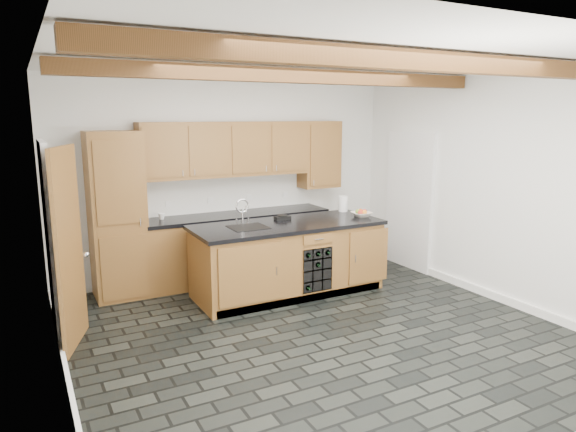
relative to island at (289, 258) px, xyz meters
name	(u,v)px	position (x,y,z in m)	size (l,w,h in m)	color
ground	(320,333)	(-0.31, -1.28, -0.47)	(5.00, 5.00, 0.00)	black
room_shell	(289,186)	(-0.39, -0.75, 1.06)	(5.01, 5.00, 5.00)	white
back_cabinetry	(213,212)	(-0.68, 0.95, 0.51)	(3.65, 0.62, 2.20)	olive
island	(289,258)	(0.00, 0.00, 0.00)	(2.48, 0.96, 0.93)	olive
faucet	(247,224)	(-0.56, 0.05, 0.50)	(0.45, 0.40, 0.34)	black
kitchen_scale	(282,217)	(0.03, 0.24, 0.49)	(0.21, 0.14, 0.06)	black
fruit_bowl	(361,214)	(1.07, -0.09, 0.50)	(0.27, 0.27, 0.07)	silver
fruit_cluster	(362,212)	(1.07, -0.09, 0.53)	(0.16, 0.17, 0.07)	#AA1630
paper_towel	(343,204)	(1.08, 0.37, 0.58)	(0.13, 0.13, 0.22)	white
mug	(162,216)	(-1.38, 1.00, 0.51)	(0.09, 0.09, 0.09)	white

